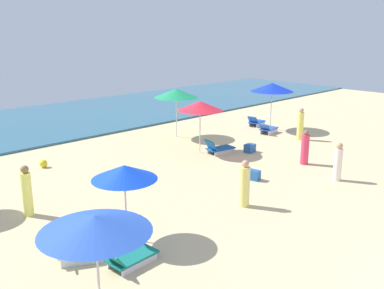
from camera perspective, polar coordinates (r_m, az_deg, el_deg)
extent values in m
cube|color=#2E637E|center=(28.60, -21.82, 2.35)|extent=(60.00, 11.29, 0.12)
cylinder|color=silver|center=(12.44, -8.68, -8.47)|extent=(0.05, 0.05, 1.82)
cone|color=blue|center=(12.04, -8.89, -3.62)|extent=(1.83, 1.83, 0.40)
cube|color=silver|center=(11.38, -6.87, -15.40)|extent=(1.16, 0.11, 0.19)
cube|color=silver|center=(11.76, -8.72, -14.40)|extent=(1.16, 0.11, 0.19)
cube|color=#157164|center=(11.50, -7.83, -14.36)|extent=(1.33, 0.74, 0.06)
cube|color=#157164|center=(11.10, -10.28, -14.57)|extent=(0.34, 0.64, 0.40)
cube|color=silver|center=(11.73, -13.96, -14.62)|extent=(1.05, 0.57, 0.24)
cube|color=silver|center=(12.19, -14.11, -13.43)|extent=(1.05, 0.57, 0.24)
cube|color=silver|center=(11.89, -14.08, -13.38)|extent=(1.43, 1.13, 0.06)
cube|color=silver|center=(11.79, -17.10, -12.67)|extent=(0.59, 0.69, 0.47)
cylinder|color=silver|center=(25.93, 10.34, 4.40)|extent=(0.05, 0.05, 2.27)
cone|color=#1330D2|center=(25.72, 10.48, 7.43)|extent=(2.49, 2.49, 0.49)
cube|color=silver|center=(25.06, 10.58, 1.65)|extent=(1.06, 0.18, 0.25)
cube|color=silver|center=(25.29, 9.56, 1.82)|extent=(1.06, 0.18, 0.25)
cube|color=#2B56AF|center=(25.14, 10.08, 2.08)|extent=(1.25, 0.75, 0.06)
cube|color=#2B56AF|center=(24.64, 9.50, 2.27)|extent=(0.42, 0.61, 0.40)
cube|color=silver|center=(26.82, 9.01, 2.60)|extent=(0.99, 0.17, 0.24)
cube|color=silver|center=(27.08, 8.03, 2.76)|extent=(0.99, 0.17, 0.24)
cube|color=blue|center=(26.92, 8.53, 2.99)|extent=(1.17, 0.77, 0.06)
cube|color=blue|center=(26.45, 8.00, 3.24)|extent=(0.42, 0.64, 0.44)
cylinder|color=silver|center=(20.77, 1.06, 1.70)|extent=(0.05, 0.05, 2.06)
cone|color=red|center=(20.51, 1.08, 5.10)|extent=(2.15, 2.15, 0.44)
cube|color=silver|center=(20.70, 4.30, -1.04)|extent=(1.19, 0.22, 0.21)
cube|color=silver|center=(21.13, 3.30, -0.68)|extent=(1.19, 0.22, 0.21)
cube|color=#1659A1|center=(20.88, 3.80, -0.50)|extent=(1.42, 0.87, 0.06)
cube|color=#1659A1|center=(20.44, 2.48, -0.11)|extent=(0.40, 0.68, 0.51)
cylinder|color=silver|center=(23.78, -2.06, 3.59)|extent=(0.05, 0.05, 2.20)
cone|color=#1C9359|center=(23.55, -2.09, 6.77)|extent=(2.39, 2.39, 0.47)
cylinder|color=silver|center=(9.46, -12.22, -16.40)|extent=(0.05, 0.05, 1.92)
cone|color=blue|center=(8.92, -12.63, -10.15)|extent=(2.29, 2.29, 0.35)
cylinder|color=white|center=(17.99, 18.62, -2.52)|extent=(0.44, 0.44, 1.29)
sphere|color=tan|center=(17.78, 18.83, -0.18)|extent=(0.26, 0.26, 0.26)
cylinder|color=#F9F76D|center=(14.86, -20.86, -6.13)|extent=(0.45, 0.45, 1.44)
sphere|color=olive|center=(14.59, -21.16, -3.06)|extent=(0.26, 0.26, 0.26)
cylinder|color=#F9E763|center=(23.96, 14.05, 2.37)|extent=(0.43, 0.43, 1.49)
sphere|color=tan|center=(23.79, 14.18, 4.39)|extent=(0.25, 0.25, 0.25)
cylinder|color=#F13A5E|center=(19.70, 14.62, -0.65)|extent=(0.49, 0.49, 1.33)
sphere|color=olive|center=(19.52, 14.77, 1.51)|extent=(0.22, 0.22, 0.22)
cylinder|color=#EFDE74|center=(14.70, 6.93, -5.53)|extent=(0.48, 0.48, 1.39)
sphere|color=tan|center=(14.44, 7.04, -2.54)|extent=(0.25, 0.25, 0.25)
sphere|color=yellow|center=(19.80, -18.96, -2.39)|extent=(0.34, 0.34, 0.34)
cube|color=#2659A5|center=(21.19, 7.61, -0.48)|extent=(0.53, 0.41, 0.40)
cube|color=#235AA3|center=(17.41, 8.05, -3.98)|extent=(0.41, 0.58, 0.40)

